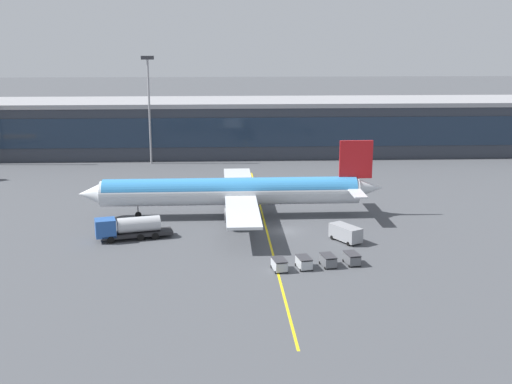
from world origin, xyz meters
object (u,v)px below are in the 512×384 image
Objects in this scene: fuel_tanker at (129,228)px; crew_van at (346,233)px; baggage_cart_0 at (279,264)px; baggage_cart_1 at (304,262)px; baggage_cart_3 at (352,258)px; baggage_cart_2 at (328,260)px; main_airliner at (232,191)px.

fuel_tanker is 2.06× the size of crew_van.
crew_van is at bearing 47.02° from baggage_cart_0.
fuel_tanker is at bearing 175.32° from crew_van.
crew_van is 12.74m from baggage_cart_1.
baggage_cart_0 is 9.60m from baggage_cart_3.
baggage_cart_2 is at bearing -112.33° from crew_van.
baggage_cart_2 is 3.20m from baggage_cart_3.
crew_van is at bearing -4.68° from fuel_tanker.
baggage_cart_0 is at bearing -169.04° from baggage_cart_2.
baggage_cart_0 is 3.20m from baggage_cart_1.
fuel_tanker reaches higher than crew_van.
baggage_cart_0 and baggage_cart_2 have the same top height.
main_airliner is 16.77× the size of baggage_cart_0.
baggage_cart_0 is (-10.34, -11.10, -0.53)m from crew_van.
baggage_cart_3 is (3.14, 0.61, 0.00)m from baggage_cart_2.
fuel_tanker is at bearing 146.31° from baggage_cart_0.
main_airliner reaches higher than baggage_cart_3.
baggage_cart_1 and baggage_cart_2 have the same top height.
baggage_cart_3 is at bearing -95.66° from crew_van.
baggage_cart_1 is at bearing -169.04° from baggage_cart_2.
baggage_cart_0 is 6.40m from baggage_cart_2.
crew_van is (15.86, -13.80, -2.86)m from main_airliner.
crew_van is 9.34m from baggage_cart_3.
crew_van is 1.85× the size of baggage_cart_3.
baggage_cart_2 is (-4.06, -9.88, -0.53)m from crew_van.
main_airliner is 26.68m from baggage_cart_2.
main_airliner reaches higher than baggage_cart_2.
baggage_cart_3 is (6.28, 1.22, 0.00)m from baggage_cart_1.
fuel_tanker is at bearing 158.44° from baggage_cart_3.
crew_van is 15.18m from baggage_cart_0.
main_airliner is 16.77× the size of baggage_cart_3.
crew_van reaches higher than baggage_cart_3.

